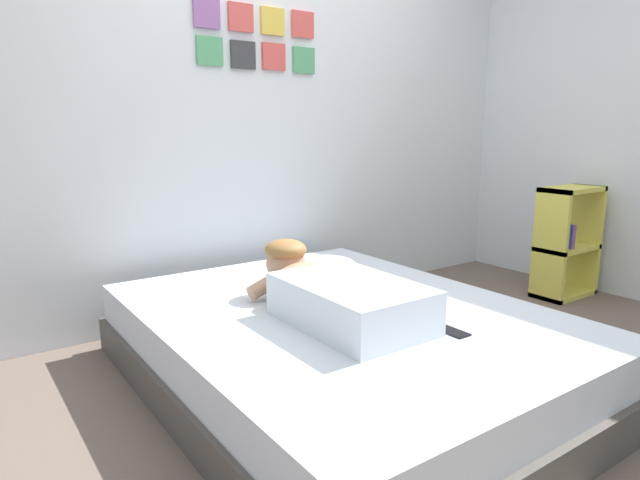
{
  "coord_description": "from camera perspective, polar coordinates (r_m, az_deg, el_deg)",
  "views": [
    {
      "loc": [
        -1.66,
        -1.57,
        1.14
      ],
      "look_at": [
        -0.15,
        0.56,
        0.6
      ],
      "focal_mm": 30.67,
      "sensor_mm": 36.0,
      "label": 1
    }
  ],
  "objects": [
    {
      "name": "bed",
      "position": [
        2.49,
        2.28,
        -11.12
      ],
      "size": [
        1.59,
        2.07,
        0.35
      ],
      "color": "#4C4742",
      "rests_on": "ground"
    },
    {
      "name": "side_wall_right",
      "position": [
        4.21,
        30.45,
        11.63
      ],
      "size": [
        0.1,
        5.83,
        2.5
      ],
      "primitive_type": "cube",
      "color": "silver",
      "rests_on": "ground"
    },
    {
      "name": "person_lying",
      "position": [
        2.33,
        1.12,
        -5.36
      ],
      "size": [
        0.43,
        0.92,
        0.27
      ],
      "color": "silver",
      "rests_on": "bed"
    },
    {
      "name": "ground_plane",
      "position": [
        2.55,
        10.49,
        -15.01
      ],
      "size": [
        12.42,
        12.42,
        0.0
      ],
      "primitive_type": "plane",
      "color": "#66564C"
    },
    {
      "name": "back_wall",
      "position": [
        3.46,
        -6.77,
        13.47
      ],
      "size": [
        4.21,
        0.12,
        2.5
      ],
      "color": "silver",
      "rests_on": "ground"
    },
    {
      "name": "coffee_cup",
      "position": [
        2.87,
        -2.65,
        -3.53
      ],
      "size": [
        0.12,
        0.09,
        0.07
      ],
      "color": "teal",
      "rests_on": "bed"
    },
    {
      "name": "pillow",
      "position": [
        2.91,
        -0.76,
        -2.93
      ],
      "size": [
        0.52,
        0.32,
        0.11
      ],
      "primitive_type": "ellipsoid",
      "color": "silver",
      "rests_on": "bed"
    },
    {
      "name": "cell_phone",
      "position": [
        2.23,
        13.59,
        -9.25
      ],
      "size": [
        0.07,
        0.14,
        0.01
      ],
      "primitive_type": "cube",
      "color": "black",
      "rests_on": "bed"
    },
    {
      "name": "bookshelf",
      "position": [
        4.05,
        24.29,
        -0.18
      ],
      "size": [
        0.45,
        0.24,
        0.75
      ],
      "color": "#D8CC4C",
      "rests_on": "ground"
    }
  ]
}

